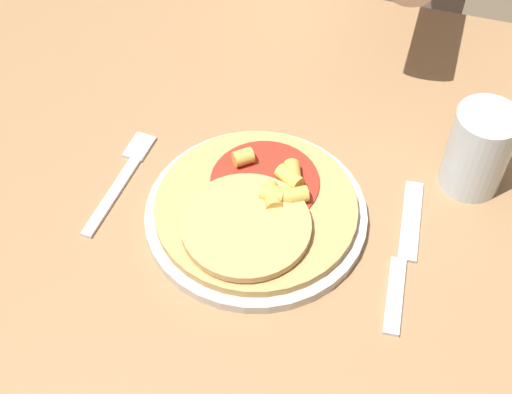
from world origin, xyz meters
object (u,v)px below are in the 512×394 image
at_px(fork, 123,176).
at_px(plate, 256,214).
at_px(knife, 403,256).
at_px(drinking_glass, 478,150).
at_px(dining_table, 229,242).
at_px(pizza, 256,208).

bearing_deg(fork, plate, -4.22).
distance_m(knife, drinking_glass, 0.16).
bearing_deg(knife, dining_table, 172.79).
height_order(plate, pizza, pizza).
bearing_deg(dining_table, pizza, -31.28).
relative_size(fork, knife, 0.80).
height_order(pizza, knife, pizza).
height_order(plate, knife, plate).
relative_size(dining_table, fork, 6.80).
bearing_deg(fork, drinking_glass, 16.22).
relative_size(knife, drinking_glass, 1.94).
xyz_separation_m(dining_table, plate, (0.05, -0.02, 0.11)).
bearing_deg(drinking_glass, knife, -112.71).
height_order(pizza, fork, pizza).
bearing_deg(drinking_glass, dining_table, -158.71).
xyz_separation_m(dining_table, drinking_glass, (0.28, 0.11, 0.16)).
relative_size(fork, drinking_glass, 1.54).
relative_size(plate, drinking_glass, 2.34).
bearing_deg(pizza, drinking_glass, 30.48).
distance_m(dining_table, plate, 0.12).
bearing_deg(dining_table, plate, -27.92).
xyz_separation_m(dining_table, pizza, (0.05, -0.03, 0.13)).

